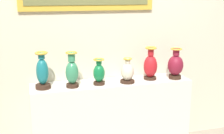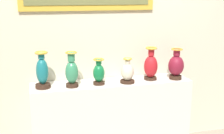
% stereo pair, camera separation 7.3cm
% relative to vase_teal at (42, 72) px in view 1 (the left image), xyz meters
% --- Properties ---
extents(display_shelf, '(1.79, 0.39, 0.87)m').
position_rel_vase_teal_xyz_m(display_shelf, '(0.75, 0.02, -0.61)').
color(display_shelf, silver).
rests_on(display_shelf, ground_plane).
extents(back_wall, '(4.40, 0.14, 3.06)m').
position_rel_vase_teal_xyz_m(back_wall, '(0.75, 0.28, 0.50)').
color(back_wall, beige).
rests_on(back_wall, ground_plane).
extents(vase_teal, '(0.16, 0.16, 0.39)m').
position_rel_vase_teal_xyz_m(vase_teal, '(0.00, 0.00, 0.00)').
color(vase_teal, '#382319').
rests_on(vase_teal, display_shelf).
extents(vase_jade, '(0.14, 0.14, 0.38)m').
position_rel_vase_teal_xyz_m(vase_jade, '(0.30, -0.04, -0.01)').
color(vase_jade, '#382319').
rests_on(vase_jade, display_shelf).
extents(vase_emerald, '(0.13, 0.13, 0.29)m').
position_rel_vase_teal_xyz_m(vase_emerald, '(0.59, -0.03, -0.04)').
color(vase_emerald, '#382319').
rests_on(vase_emerald, display_shelf).
extents(vase_ivory, '(0.16, 0.16, 0.28)m').
position_rel_vase_teal_xyz_m(vase_ivory, '(0.91, -0.04, -0.06)').
color(vase_ivory, '#382319').
rests_on(vase_ivory, display_shelf).
extents(vase_crimson, '(0.15, 0.15, 0.38)m').
position_rel_vase_teal_xyz_m(vase_crimson, '(1.21, 0.01, -0.01)').
color(vase_crimson, '#382319').
rests_on(vase_crimson, display_shelf).
extents(vase_burgundy, '(0.18, 0.18, 0.36)m').
position_rel_vase_teal_xyz_m(vase_burgundy, '(1.49, -0.04, -0.01)').
color(vase_burgundy, '#382319').
rests_on(vase_burgundy, display_shelf).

